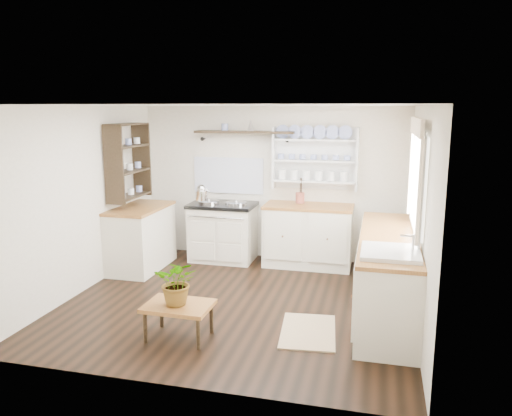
% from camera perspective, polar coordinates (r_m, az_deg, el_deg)
% --- Properties ---
extents(floor, '(4.00, 3.80, 0.01)m').
position_cam_1_polar(floor, '(6.06, -2.02, -10.64)').
color(floor, black).
rests_on(floor, ground).
extents(wall_back, '(4.00, 0.02, 2.30)m').
position_cam_1_polar(wall_back, '(7.55, 1.87, 2.84)').
color(wall_back, beige).
rests_on(wall_back, ground).
extents(wall_right, '(0.02, 3.80, 2.30)m').
position_cam_1_polar(wall_right, '(5.53, 18.23, -0.90)').
color(wall_right, beige).
rests_on(wall_right, ground).
extents(wall_left, '(0.02, 3.80, 2.30)m').
position_cam_1_polar(wall_left, '(6.56, -19.15, 0.90)').
color(wall_left, beige).
rests_on(wall_left, ground).
extents(ceiling, '(4.00, 3.80, 0.01)m').
position_cam_1_polar(ceiling, '(5.62, -2.19, 11.66)').
color(ceiling, white).
rests_on(ceiling, wall_back).
extents(window, '(0.08, 1.55, 1.22)m').
position_cam_1_polar(window, '(5.61, 17.87, 3.59)').
color(window, white).
rests_on(window, wall_right).
extents(aga_cooker, '(0.97, 0.68, 0.90)m').
position_cam_1_polar(aga_cooker, '(7.55, -3.81, -2.65)').
color(aga_cooker, white).
rests_on(aga_cooker, floor).
extents(back_cabinets, '(1.27, 0.63, 0.90)m').
position_cam_1_polar(back_cabinets, '(7.29, 5.97, -3.06)').
color(back_cabinets, silver).
rests_on(back_cabinets, floor).
extents(right_cabinets, '(0.62, 2.43, 0.90)m').
position_cam_1_polar(right_cabinets, '(5.79, 14.76, -7.24)').
color(right_cabinets, silver).
rests_on(right_cabinets, floor).
extents(belfast_sink, '(0.55, 0.60, 0.45)m').
position_cam_1_polar(belfast_sink, '(4.98, 15.05, -6.23)').
color(belfast_sink, white).
rests_on(belfast_sink, right_cabinets).
extents(left_cabinets, '(0.62, 1.13, 0.90)m').
position_cam_1_polar(left_cabinets, '(7.32, -13.00, -3.24)').
color(left_cabinets, silver).
rests_on(left_cabinets, floor).
extents(plate_rack, '(1.20, 0.22, 0.90)m').
position_cam_1_polar(plate_rack, '(7.35, 6.82, 5.72)').
color(plate_rack, white).
rests_on(plate_rack, wall_back).
extents(high_shelf, '(1.50, 0.29, 0.16)m').
position_cam_1_polar(high_shelf, '(7.45, -1.33, 8.59)').
color(high_shelf, black).
rests_on(high_shelf, wall_back).
extents(left_shelving, '(0.28, 0.80, 1.05)m').
position_cam_1_polar(left_shelving, '(7.19, -14.39, 5.27)').
color(left_shelving, black).
rests_on(left_shelving, wall_left).
extents(kettle, '(0.18, 0.18, 0.23)m').
position_cam_1_polar(kettle, '(7.40, -6.22, 1.77)').
color(kettle, silver).
rests_on(kettle, aga_cooker).
extents(utensil_crock, '(0.13, 0.13, 0.15)m').
position_cam_1_polar(utensil_crock, '(7.28, 5.05, 1.17)').
color(utensil_crock, '#974637').
rests_on(utensil_crock, back_cabinets).
extents(center_table, '(0.67, 0.48, 0.36)m').
position_cam_1_polar(center_table, '(5.12, -8.85, -11.27)').
color(center_table, brown).
rests_on(center_table, floor).
extents(potted_plant, '(0.47, 0.43, 0.47)m').
position_cam_1_polar(potted_plant, '(5.02, -8.94, -8.34)').
color(potted_plant, '#3F7233').
rests_on(potted_plant, center_table).
extents(floor_rug, '(0.63, 0.90, 0.02)m').
position_cam_1_polar(floor_rug, '(5.33, 5.98, -13.84)').
color(floor_rug, '#9C715B').
rests_on(floor_rug, floor).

